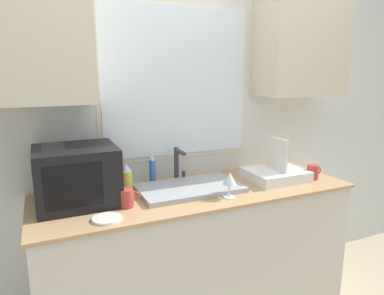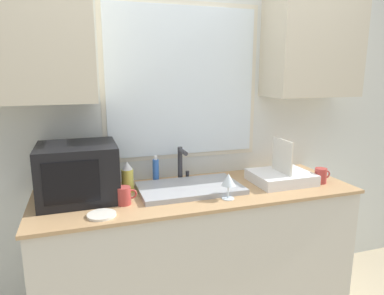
{
  "view_description": "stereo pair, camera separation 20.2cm",
  "coord_description": "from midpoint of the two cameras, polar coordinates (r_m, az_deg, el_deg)",
  "views": [
    {
      "loc": [
        -0.86,
        -1.52,
        1.61
      ],
      "look_at": [
        -0.05,
        0.29,
        1.18
      ],
      "focal_mm": 32.0,
      "sensor_mm": 36.0,
      "label": 1
    },
    {
      "loc": [
        -0.67,
        -1.59,
        1.61
      ],
      "look_at": [
        -0.05,
        0.29,
        1.18
      ],
      "focal_mm": 32.0,
      "sensor_mm": 36.0,
      "label": 2
    }
  ],
  "objects": [
    {
      "name": "mug_by_rack",
      "position": [
        2.45,
        17.31,
        -3.94
      ],
      "size": [
        0.11,
        0.08,
        0.1
      ],
      "color": "#A53833",
      "rests_on": "countertop"
    },
    {
      "name": "mug_near_sink",
      "position": [
        1.92,
        -13.85,
        -8.24
      ],
      "size": [
        0.11,
        0.08,
        0.1
      ],
      "color": "#A53833",
      "rests_on": "countertop"
    },
    {
      "name": "wine_glass",
      "position": [
        1.98,
        3.41,
        -5.35
      ],
      "size": [
        0.08,
        0.08,
        0.15
      ],
      "color": "silver",
      "rests_on": "countertop"
    },
    {
      "name": "countertop",
      "position": [
        2.33,
        -1.73,
        -17.5
      ],
      "size": [
        1.96,
        0.67,
        0.9
      ],
      "color": "beige",
      "rests_on": "ground_plane"
    },
    {
      "name": "dish_rack",
      "position": [
        2.37,
        11.39,
        -4.28
      ],
      "size": [
        0.38,
        0.32,
        0.29
      ],
      "color": "white",
      "rests_on": "countertop"
    },
    {
      "name": "soap_bottle",
      "position": [
        2.26,
        -9.16,
        -4.02
      ],
      "size": [
        0.04,
        0.04,
        0.18
      ],
      "color": "blue",
      "rests_on": "countertop"
    },
    {
      "name": "spray_bottle",
      "position": [
        2.1,
        -13.62,
        -5.21
      ],
      "size": [
        0.07,
        0.07,
        0.19
      ],
      "color": "#D8CC4C",
      "rests_on": "countertop"
    },
    {
      "name": "faucet",
      "position": [
        2.27,
        -4.89,
        -2.46
      ],
      "size": [
        0.08,
        0.15,
        0.23
      ],
      "color": "#333338",
      "rests_on": "countertop"
    },
    {
      "name": "sink_basin",
      "position": [
        2.13,
        -3.18,
        -6.81
      ],
      "size": [
        0.63,
        0.37,
        0.03
      ],
      "color": "#9EA0A5",
      "rests_on": "countertop"
    },
    {
      "name": "small_plate",
      "position": [
        1.8,
        -17.19,
        -11.31
      ],
      "size": [
        0.15,
        0.15,
        0.01
      ],
      "color": "silver",
      "rests_on": "countertop"
    },
    {
      "name": "wall_back",
      "position": [
        2.31,
        -4.77,
        8.15
      ],
      "size": [
        6.0,
        0.38,
        2.6
      ],
      "color": "silver",
      "rests_on": "ground_plane"
    },
    {
      "name": "microwave",
      "position": [
        2.02,
        -21.43,
        -4.39
      ],
      "size": [
        0.43,
        0.39,
        0.32
      ],
      "color": "black",
      "rests_on": "countertop"
    }
  ]
}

